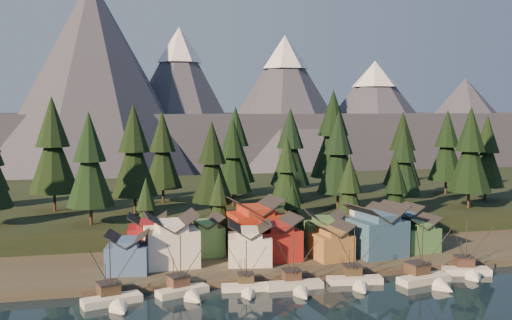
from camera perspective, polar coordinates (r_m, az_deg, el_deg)
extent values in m
plane|color=black|center=(95.77, 7.79, -14.46)|extent=(500.00, 500.00, 0.00)
cube|color=#383429|center=(132.14, 1.52, -8.59)|extent=(400.00, 50.00, 1.50)
cube|color=black|center=(179.58, -2.53, -4.21)|extent=(420.00, 100.00, 6.00)
cube|color=#4A3E35|center=(110.42, 4.67, -11.49)|extent=(80.00, 4.00, 1.00)
cube|color=#484C5D|center=(326.28, -7.41, 2.04)|extent=(560.00, 160.00, 30.00)
cone|color=#484C5D|center=(264.83, -15.97, 7.70)|extent=(100.00, 100.00, 90.00)
cone|color=#484C5D|center=(283.59, -7.61, 5.84)|extent=(80.00, 80.00, 72.00)
cone|color=white|center=(285.29, -7.67, 11.34)|extent=(22.40, 22.40, 17.28)
cone|color=#484C5D|center=(281.14, 2.88, 5.48)|extent=(84.00, 84.00, 68.00)
cone|color=white|center=(282.51, 2.90, 10.72)|extent=(23.52, 23.52, 16.32)
cone|color=#484C5D|center=(315.44, 11.74, 4.42)|extent=(92.00, 92.00, 58.00)
cone|color=white|center=(316.01, 11.81, 8.42)|extent=(25.76, 25.76, 13.92)
cone|color=#484C5D|center=(351.70, 20.09, 3.62)|extent=(88.00, 88.00, 50.00)
cube|color=white|center=(99.67, -14.22, -13.55)|extent=(10.16, 5.85, 1.70)
cone|color=white|center=(94.85, -13.32, -14.51)|extent=(4.01, 4.08, 3.19)
cube|color=black|center=(99.88, -14.21, -13.90)|extent=(10.40, 5.97, 0.37)
cube|color=#443524|center=(100.79, -14.52, -12.36)|extent=(4.19, 4.04, 1.92)
cube|color=#292626|center=(100.48, -14.53, -11.78)|extent=(4.45, 4.31, 0.21)
cylinder|color=black|center=(98.59, -14.38, -10.37)|extent=(0.19, 0.19, 9.58)
cylinder|color=black|center=(102.21, -14.84, -11.25)|extent=(0.15, 0.15, 4.68)
cube|color=silver|center=(102.13, -7.37, -12.99)|extent=(9.53, 6.09, 1.64)
cone|color=silver|center=(97.94, -6.03, -13.77)|extent=(3.97, 3.97, 3.07)
cube|color=black|center=(102.32, -7.37, -13.31)|extent=(9.75, 6.21, 0.36)
cube|color=brown|center=(103.06, -7.80, -11.90)|extent=(4.15, 4.03, 1.84)
cube|color=#292626|center=(102.77, -7.81, -11.35)|extent=(4.42, 4.30, 0.20)
cylinder|color=black|center=(101.07, -7.55, -10.01)|extent=(0.18, 0.18, 9.21)
cylinder|color=black|center=(104.28, -8.27, -10.88)|extent=(0.14, 0.14, 4.50)
cube|color=white|center=(103.59, -0.94, -12.71)|extent=(9.13, 3.66, 1.39)
cone|color=white|center=(98.98, -0.67, -13.57)|extent=(2.96, 3.32, 2.61)
cube|color=black|center=(103.75, -0.94, -12.99)|extent=(9.35, 3.73, 0.30)
cube|color=#463925|center=(104.74, -1.03, -11.74)|extent=(3.08, 2.93, 1.57)
cube|color=#292626|center=(104.49, -1.03, -11.28)|extent=(3.28, 3.12, 0.17)
cylinder|color=black|center=(102.81, -0.97, -10.19)|extent=(0.16, 0.16, 7.84)
cylinder|color=black|center=(106.15, -1.12, -10.82)|extent=(0.12, 0.12, 3.83)
cube|color=beige|center=(104.91, 3.85, -12.47)|extent=(10.28, 2.94, 1.56)
cone|color=beige|center=(99.80, 4.81, -13.41)|extent=(2.93, 3.51, 2.92)
cube|color=black|center=(105.09, 3.85, -12.78)|extent=(10.53, 2.99, 0.34)
cube|color=#473026|center=(106.19, 3.55, -11.40)|extent=(3.12, 2.93, 1.75)
cube|color=#292626|center=(105.92, 3.56, -10.90)|extent=(3.32, 3.12, 0.19)
cylinder|color=black|center=(104.07, 3.76, -9.69)|extent=(0.18, 0.18, 8.76)
cylinder|color=black|center=(107.78, 3.23, -10.40)|extent=(0.14, 0.14, 4.28)
cube|color=silver|center=(109.01, 9.84, -11.86)|extent=(10.41, 4.30, 1.57)
cone|color=silver|center=(103.91, 10.65, -12.72)|extent=(3.38, 3.82, 2.94)
cube|color=black|center=(109.18, 9.83, -12.15)|extent=(10.66, 4.38, 0.34)
cube|color=#413422|center=(110.29, 9.59, -10.83)|extent=(3.51, 3.34, 1.76)
cube|color=#292626|center=(110.03, 9.60, -10.34)|extent=(3.73, 3.56, 0.20)
cylinder|color=black|center=(108.21, 9.79, -9.16)|extent=(0.18, 0.18, 8.81)
cylinder|color=black|center=(111.88, 9.33, -9.87)|extent=(0.14, 0.14, 4.30)
cube|color=silver|center=(112.10, 16.44, -11.49)|extent=(10.72, 5.48, 1.81)
cone|color=silver|center=(108.18, 18.46, -12.15)|extent=(4.06, 4.13, 3.39)
cube|color=black|center=(112.29, 16.43, -11.82)|extent=(10.97, 5.59, 0.40)
cube|color=#453425|center=(112.96, 15.82, -10.42)|extent=(4.26, 4.08, 2.04)
cube|color=#292626|center=(112.67, 15.83, -9.86)|extent=(4.52, 4.35, 0.23)
cylinder|color=black|center=(111.02, 16.30, -8.47)|extent=(0.20, 0.20, 10.18)
cylinder|color=black|center=(114.10, 15.13, -9.42)|extent=(0.16, 0.16, 4.98)
cube|color=white|center=(120.27, 20.30, -10.47)|extent=(9.38, 5.20, 1.68)
cone|color=white|center=(115.87, 21.12, -11.09)|extent=(3.79, 3.70, 3.16)
cube|color=black|center=(120.43, 20.30, -10.76)|extent=(9.60, 5.30, 0.37)
cube|color=#442D24|center=(121.33, 20.07, -9.53)|extent=(4.03, 3.87, 1.89)
cube|color=#292626|center=(121.07, 20.08, -9.05)|extent=(4.28, 4.13, 0.21)
cylinder|color=black|center=(119.43, 20.30, -7.85)|extent=(0.19, 0.19, 9.47)
cylinder|color=black|center=(122.66, 19.80, -8.66)|extent=(0.15, 0.15, 4.63)
cube|color=#3B5A8C|center=(110.93, -12.70, -9.58)|extent=(8.53, 7.72, 5.25)
cube|color=#3B5A8C|center=(110.18, -12.74, -7.99)|extent=(5.11, 7.09, 1.07)
cube|color=white|center=(114.26, -8.45, -8.58)|extent=(10.49, 9.46, 7.18)
cube|color=white|center=(113.33, -8.48, -6.48)|extent=(6.02, 9.00, 1.40)
cube|color=silver|center=(114.44, -0.64, -8.90)|extent=(9.72, 9.27, 5.63)
cube|color=silver|center=(113.67, -0.64, -7.24)|extent=(5.96, 8.43, 1.19)
cube|color=maroon|center=(117.31, 2.03, -8.40)|extent=(9.46, 8.51, 6.25)
cube|color=maroon|center=(116.50, 2.03, -6.62)|extent=(5.48, 8.03, 1.24)
cube|color=olive|center=(118.72, 7.55, -8.56)|extent=(8.04, 8.04, 5.13)
cube|color=olive|center=(118.04, 7.57, -7.11)|extent=(4.81, 7.49, 1.01)
cube|color=#315574|center=(122.84, 12.02, -7.58)|extent=(11.72, 10.44, 7.56)
cube|color=#315574|center=(121.94, 12.06, -5.52)|extent=(7.16, 9.39, 1.44)
cube|color=#42753F|center=(128.85, 15.83, -7.59)|extent=(8.24, 7.38, 5.25)
cube|color=#42753F|center=(128.21, 15.86, -6.22)|extent=(4.81, 6.92, 1.07)
cube|color=maroon|center=(121.97, -10.75, -7.97)|extent=(8.47, 7.64, 6.23)
cube|color=maroon|center=(121.20, -10.78, -6.28)|extent=(4.86, 7.26, 1.13)
cube|color=#4B8045|center=(121.28, -5.23, -8.02)|extent=(8.21, 7.80, 6.06)
cube|color=#4B8045|center=(120.53, -5.24, -6.38)|extent=(4.86, 7.28, 1.05)
cube|color=#A42F19|center=(125.41, -0.09, -7.12)|extent=(11.48, 10.07, 7.94)
cube|color=#A42F19|center=(124.50, -0.10, -5.00)|extent=(6.72, 9.38, 1.49)
cube|color=#436F3C|center=(126.57, 6.88, -7.53)|extent=(9.17, 7.96, 5.81)
cube|color=#436F3C|center=(125.86, 6.89, -5.99)|extent=(5.49, 7.26, 1.16)
cube|color=silver|center=(131.17, 11.02, -6.98)|extent=(9.48, 8.70, 6.54)
cube|color=silver|center=(130.42, 11.05, -5.33)|extent=(5.72, 7.96, 1.18)
cube|color=#385886|center=(135.28, 14.21, -6.71)|extent=(8.61, 8.18, 6.37)
cube|color=#385886|center=(134.58, 14.25, -5.16)|extent=(5.09, 7.64, 1.10)
cylinder|color=#332319|center=(154.97, -19.49, -3.89)|extent=(0.70, 0.70, 5.18)
cone|color=black|center=(153.68, -19.62, 0.24)|extent=(12.66, 12.66, 17.83)
cone|color=black|center=(153.23, -19.72, 3.67)|extent=(8.63, 8.63, 12.94)
cylinder|color=#332319|center=(134.52, -16.17, -5.28)|extent=(0.70, 0.70, 4.50)
cone|color=black|center=(133.15, -16.28, -1.14)|extent=(11.01, 11.01, 15.51)
cone|color=black|center=(132.55, -16.36, 2.30)|extent=(7.50, 7.50, 11.26)
cylinder|color=#332319|center=(146.14, -12.00, -4.31)|extent=(0.70, 0.70, 4.84)
cone|color=black|center=(144.82, -12.08, -0.21)|extent=(11.84, 11.84, 16.68)
cone|color=black|center=(144.30, -12.14, 3.20)|extent=(8.07, 8.07, 12.11)
cylinder|color=#332319|center=(161.31, -9.26, -3.45)|extent=(0.70, 0.70, 4.49)
cone|color=black|center=(160.17, -9.31, 0.00)|extent=(10.99, 10.99, 15.48)
cone|color=black|center=(159.67, -9.35, 2.86)|extent=(7.49, 7.49, 11.24)
cylinder|color=#332319|center=(137.86, -4.38, -4.93)|extent=(0.70, 0.70, 4.10)
cone|color=black|center=(136.61, -4.41, -1.26)|extent=(10.02, 10.02, 14.11)
cone|color=black|center=(136.00, -4.43, 1.79)|extent=(6.83, 6.83, 10.24)
cylinder|color=#332319|center=(153.78, -2.29, -3.87)|extent=(0.70, 0.70, 4.15)
cone|color=black|center=(152.65, -2.30, -0.53)|extent=(10.15, 10.15, 14.30)
cone|color=black|center=(152.11, -2.31, 2.24)|extent=(6.92, 6.92, 10.38)
cylinder|color=#332319|center=(139.84, 3.08, -4.92)|extent=(0.70, 0.70, 3.43)
cone|color=black|center=(138.74, 3.09, -1.90)|extent=(8.38, 8.38, 11.81)
cone|color=black|center=(138.14, 3.11, 0.61)|extent=(5.71, 5.71, 8.57)
cylinder|color=#332319|center=(164.71, 3.42, -3.18)|extent=(0.70, 0.70, 4.67)
cone|color=black|center=(163.56, 3.44, 0.33)|extent=(11.42, 11.42, 16.09)
cone|color=black|center=(163.09, 3.46, 3.23)|extent=(7.78, 7.78, 11.68)
cylinder|color=#332319|center=(151.39, 8.17, -3.99)|extent=(0.70, 0.70, 4.51)
cone|color=black|center=(150.17, 8.22, -0.30)|extent=(11.03, 11.03, 15.55)
cone|color=black|center=(149.64, 8.26, 2.76)|extent=(7.52, 7.52, 11.28)
cylinder|color=#332319|center=(177.24, 7.65, -2.48)|extent=(0.70, 0.70, 5.64)
cone|color=black|center=(176.07, 7.70, 1.47)|extent=(13.79, 13.79, 19.42)
cone|color=black|center=(175.73, 7.74, 4.73)|extent=(9.40, 9.40, 14.10)
cylinder|color=#332319|center=(153.52, 14.44, -4.08)|extent=(0.70, 0.70, 3.92)
cone|color=black|center=(152.43, 14.51, -0.93)|extent=(9.58, 9.58, 13.49)
cone|color=black|center=(151.88, 14.57, 1.68)|extent=(6.53, 6.53, 9.79)
cylinder|color=#332319|center=(171.17, 14.34, -3.05)|extent=(0.70, 0.70, 4.47)
cone|color=black|center=(170.10, 14.41, 0.18)|extent=(10.94, 10.94, 15.41)
cone|color=black|center=(169.63, 14.47, 2.86)|extent=(7.46, 7.46, 11.19)
cylinder|color=#332319|center=(160.88, 20.48, -3.68)|extent=(0.70, 0.70, 4.73)
cone|color=black|center=(159.70, 20.59, -0.05)|extent=(11.55, 11.55, 16.28)
cone|color=black|center=(159.22, 20.69, 2.96)|extent=(7.88, 7.88, 11.81)
cylinder|color=#332319|center=(185.17, 18.44, -2.54)|extent=(0.70, 0.70, 4.57)
cone|color=black|center=(184.17, 18.52, 0.52)|extent=(11.18, 11.18, 15.75)
cone|color=black|center=(183.74, 18.59, 3.05)|extent=(7.62, 7.62, 11.43)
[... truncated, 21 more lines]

